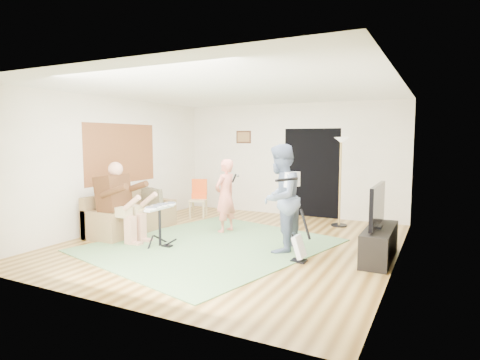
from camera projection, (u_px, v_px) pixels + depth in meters
name	position (u px, v px, depth m)	size (l,w,h in m)	color
floor	(232.00, 243.00, 7.20)	(6.00, 6.00, 0.00)	brown
walls	(232.00, 168.00, 7.06)	(5.50, 6.00, 2.70)	silver
ceiling	(232.00, 90.00, 6.92)	(6.00, 6.00, 0.00)	white
window_blinds	(122.00, 154.00, 8.45)	(2.05, 2.05, 0.00)	#9A582F
doorway	(312.00, 173.00, 9.50)	(2.10, 2.10, 0.00)	black
picture_frame	(244.00, 137.00, 10.22)	(0.42, 0.03, 0.32)	#3F2314
area_rug	(211.00, 245.00, 7.02)	(3.35, 3.84, 0.02)	#58814E
sofa	(129.00, 218.00, 8.09)	(0.79, 1.93, 0.78)	olive
drummer	(122.00, 210.00, 7.29)	(0.94, 0.52, 1.44)	#4C2B15
drum_kit	(160.00, 228.00, 6.93)	(0.41, 0.73, 0.75)	black
singer	(225.00, 196.00, 7.95)	(0.53, 0.35, 1.46)	#E47963
microphone	(234.00, 178.00, 7.82)	(0.06, 0.06, 0.24)	black
guitarist	(280.00, 198.00, 6.60)	(0.86, 0.67, 1.78)	slate
guitar_held	(292.00, 179.00, 6.48)	(0.12, 0.60, 0.26)	white
guitar_spare	(300.00, 247.00, 6.07)	(0.30, 0.26, 0.82)	black
torchiere_lamp	(341.00, 166.00, 8.45)	(0.34, 0.34, 1.89)	black
dining_chair	(199.00, 204.00, 9.52)	(0.49, 0.51, 0.90)	#C6B581
tv_cabinet	(379.00, 243.00, 6.20)	(0.40, 1.40, 0.50)	black
television	(377.00, 205.00, 6.16)	(0.06, 1.20, 0.64)	black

